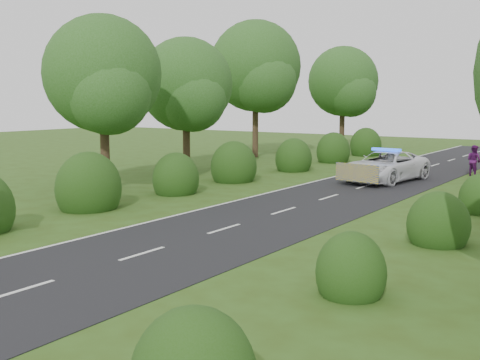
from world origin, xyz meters
The scene contains 11 objects.
ground centered at (0.00, 0.00, 0.00)m, with size 120.00×120.00×0.00m, color #314814.
road centered at (0.00, 15.00, 0.01)m, with size 6.00×70.00×0.02m, color black.
road_markings centered at (-1.60, 12.93, 0.03)m, with size 4.96×70.00×0.01m.
hedgerow_left centered at (-6.51, 11.69, 0.75)m, with size 2.75×50.41×3.00m.
hedgerow_right centered at (6.60, 11.21, 0.55)m, with size 2.10×45.78×2.10m.
tree_left_a centered at (-9.75, 11.86, 5.34)m, with size 5.74×5.60×8.38m.
tree_left_b centered at (-11.25, 19.86, 5.04)m, with size 5.74×5.60×8.07m.
tree_left_c centered at (-12.70, 29.83, 6.53)m, with size 6.97×6.80×10.22m.
tree_left_d centered at (-10.23, 39.85, 5.64)m, with size 6.15×6.00×8.89m.
police_van centered at (0.13, 22.57, 0.82)m, with size 3.43×6.20×1.78m.
pedestrian_purple centered at (3.46, 27.66, 0.89)m, with size 0.86×0.67×1.77m, color #511455.
Camera 1 is at (11.73, -8.21, 4.41)m, focal length 45.00 mm.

